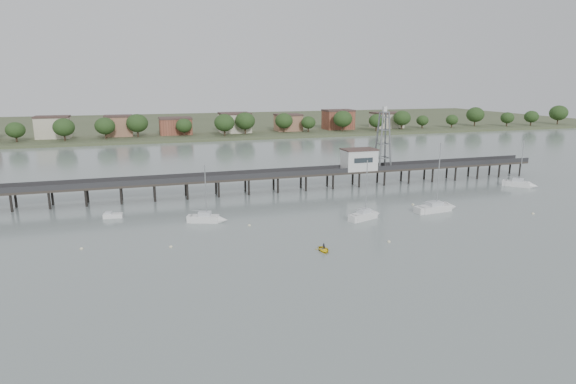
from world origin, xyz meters
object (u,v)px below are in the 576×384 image
sailboat_c (368,215)px  white_tender (112,216)px  pier (261,177)px  sailboat_b (210,219)px  sailboat_e (522,184)px  sailboat_d (440,208)px  yellow_dinghy (324,251)px  lattice_tower (383,141)px

sailboat_c → white_tender: bearing=141.7°
pier → sailboat_c: 30.96m
sailboat_b → sailboat_e: (78.49, 7.48, -0.01)m
sailboat_d → white_tender: 64.83m
sailboat_b → yellow_dinghy: size_ratio=3.79×
sailboat_e → white_tender: size_ratio=3.30×
lattice_tower → sailboat_c: bearing=-122.6°
sailboat_d → yellow_dinghy: bearing=-160.4°
sailboat_d → sailboat_b: bearing=166.8°
sailboat_c → yellow_dinghy: bearing=-156.1°
lattice_tower → sailboat_e: size_ratio=1.27×
sailboat_d → lattice_tower: bearing=81.9°
pier → lattice_tower: 32.34m
sailboat_b → yellow_dinghy: (14.54, -20.77, -0.65)m
sailboat_b → white_tender: size_ratio=3.06×
sailboat_c → white_tender: size_ratio=3.20×
sailboat_e → sailboat_d: bearing=-112.3°
lattice_tower → white_tender: lattice_tower is taller
pier → sailboat_e: (63.25, -13.50, -3.15)m
sailboat_c → white_tender: (-46.66, 15.06, -0.22)m
sailboat_b → white_tender: 19.47m
sailboat_d → white_tender: (-63.22, 14.37, -0.21)m
sailboat_b → sailboat_d: (45.75, -5.79, -0.02)m
lattice_tower → white_tender: size_ratio=4.18×
sailboat_e → sailboat_c: 51.24m
lattice_tower → yellow_dinghy: lattice_tower is taller
sailboat_c → white_tender: 49.03m
lattice_tower → sailboat_c: size_ratio=1.31×
yellow_dinghy → lattice_tower: bearing=55.2°
pier → white_tender: pier is taller
sailboat_d → sailboat_e: (32.75, 13.27, 0.01)m
lattice_tower → sailboat_d: (-1.00, -26.77, -10.47)m
pier → lattice_tower: size_ratio=9.68×
sailboat_b → sailboat_e: sailboat_e is taller
sailboat_d → sailboat_c: (-16.56, -0.69, 0.01)m
sailboat_b → white_tender: (-17.47, 8.58, -0.23)m
pier → sailboat_e: sailboat_e is taller
sailboat_b → pier: bearing=73.3°
sailboat_b → sailboat_e: bearing=24.8°
sailboat_e → white_tender: (-95.96, 1.10, -0.22)m
sailboat_b → lattice_tower: bearing=43.5°
pier → white_tender: size_ratio=40.43×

